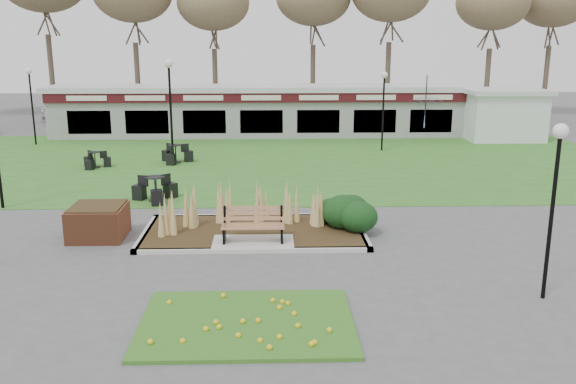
{
  "coord_description": "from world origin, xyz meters",
  "views": [
    {
      "loc": [
        0.49,
        -15.65,
        5.46
      ],
      "look_at": [
        1.01,
        2.0,
        1.04
      ],
      "focal_mm": 38.0,
      "sensor_mm": 36.0,
      "label": 1
    }
  ],
  "objects_px": {
    "brick_planter": "(98,221)",
    "lamp_post_near_right": "(556,173)",
    "service_hut": "(503,114)",
    "bistro_set_b": "(176,157)",
    "lamp_post_far_right": "(384,94)",
    "food_pavilion": "(262,110)",
    "car_silver": "(71,111)",
    "bistro_set_c": "(156,193)",
    "bistro_set_a": "(95,162)",
    "park_bench": "(253,224)",
    "lamp_post_mid_right": "(170,88)",
    "patio_umbrella": "(425,112)",
    "lamp_post_far_left": "(30,89)"
  },
  "relations": [
    {
      "from": "patio_umbrella",
      "to": "bistro_set_c",
      "type": "bearing_deg",
      "value": -134.19
    },
    {
      "from": "patio_umbrella",
      "to": "lamp_post_far_right",
      "type": "bearing_deg",
      "value": -132.0
    },
    {
      "from": "food_pavilion",
      "to": "lamp_post_far_right",
      "type": "relative_size",
      "value": 6.23
    },
    {
      "from": "park_bench",
      "to": "lamp_post_far_left",
      "type": "relative_size",
      "value": 0.42
    },
    {
      "from": "brick_planter",
      "to": "lamp_post_far_right",
      "type": "distance_m",
      "value": 17.46
    },
    {
      "from": "park_bench",
      "to": "lamp_post_mid_right",
      "type": "distance_m",
      "value": 12.66
    },
    {
      "from": "bistro_set_a",
      "to": "service_hut",
      "type": "bearing_deg",
      "value": 19.13
    },
    {
      "from": "lamp_post_near_right",
      "to": "bistro_set_b",
      "type": "bearing_deg",
      "value": 123.72
    },
    {
      "from": "lamp_post_far_right",
      "to": "brick_planter",
      "type": "bearing_deg",
      "value": -127.57
    },
    {
      "from": "bistro_set_a",
      "to": "bistro_set_c",
      "type": "distance_m",
      "value": 6.88
    },
    {
      "from": "bistro_set_a",
      "to": "food_pavilion",
      "type": "bearing_deg",
      "value": 51.76
    },
    {
      "from": "food_pavilion",
      "to": "service_hut",
      "type": "relative_size",
      "value": 5.59
    },
    {
      "from": "car_silver",
      "to": "food_pavilion",
      "type": "bearing_deg",
      "value": -133.44
    },
    {
      "from": "brick_planter",
      "to": "lamp_post_far_left",
      "type": "distance_m",
      "value": 17.92
    },
    {
      "from": "lamp_post_far_right",
      "to": "lamp_post_mid_right",
      "type": "bearing_deg",
      "value": -164.69
    },
    {
      "from": "service_hut",
      "to": "bistro_set_c",
      "type": "distance_m",
      "value": 21.44
    },
    {
      "from": "brick_planter",
      "to": "lamp_post_mid_right",
      "type": "xyz_separation_m",
      "value": [
        0.42,
        10.93,
        2.9
      ]
    },
    {
      "from": "lamp_post_far_right",
      "to": "bistro_set_a",
      "type": "bearing_deg",
      "value": -163.76
    },
    {
      "from": "food_pavilion",
      "to": "lamp_post_near_right",
      "type": "relative_size",
      "value": 6.44
    },
    {
      "from": "lamp_post_far_right",
      "to": "patio_umbrella",
      "type": "relative_size",
      "value": 1.59
    },
    {
      "from": "lamp_post_mid_right",
      "to": "lamp_post_near_right",
      "type": "bearing_deg",
      "value": -56.07
    },
    {
      "from": "park_bench",
      "to": "lamp_post_mid_right",
      "type": "relative_size",
      "value": 0.37
    },
    {
      "from": "patio_umbrella",
      "to": "car_silver",
      "type": "height_order",
      "value": "patio_umbrella"
    },
    {
      "from": "service_hut",
      "to": "food_pavilion",
      "type": "bearing_deg",
      "value": 171.73
    },
    {
      "from": "patio_umbrella",
      "to": "lamp_post_near_right",
      "type": "bearing_deg",
      "value": -97.17
    },
    {
      "from": "lamp_post_near_right",
      "to": "food_pavilion",
      "type": "bearing_deg",
      "value": 105.27
    },
    {
      "from": "park_bench",
      "to": "lamp_post_mid_right",
      "type": "height_order",
      "value": "lamp_post_mid_right"
    },
    {
      "from": "brick_planter",
      "to": "food_pavilion",
      "type": "distance_m",
      "value": 19.49
    },
    {
      "from": "bistro_set_b",
      "to": "lamp_post_far_right",
      "type": "bearing_deg",
      "value": 16.0
    },
    {
      "from": "bistro_set_a",
      "to": "bistro_set_b",
      "type": "distance_m",
      "value": 3.52
    },
    {
      "from": "brick_planter",
      "to": "bistro_set_c",
      "type": "distance_m",
      "value": 4.11
    },
    {
      "from": "service_hut",
      "to": "park_bench",
      "type": "bearing_deg",
      "value": -127.25
    },
    {
      "from": "park_bench",
      "to": "bistro_set_a",
      "type": "bearing_deg",
      "value": 124.28
    },
    {
      "from": "food_pavilion",
      "to": "park_bench",
      "type": "bearing_deg",
      "value": -90.0
    },
    {
      "from": "bistro_set_c",
      "to": "lamp_post_far_right",
      "type": "bearing_deg",
      "value": 45.1
    },
    {
      "from": "patio_umbrella",
      "to": "car_silver",
      "type": "xyz_separation_m",
      "value": [
        -22.38,
        9.0,
        -0.92
      ]
    },
    {
      "from": "brick_planter",
      "to": "lamp_post_near_right",
      "type": "bearing_deg",
      "value": -22.61
    },
    {
      "from": "lamp_post_far_right",
      "to": "bistro_set_b",
      "type": "xyz_separation_m",
      "value": [
        -9.98,
        -2.86,
        -2.59
      ]
    },
    {
      "from": "car_silver",
      "to": "lamp_post_far_left",
      "type": "bearing_deg",
      "value": 171.34
    },
    {
      "from": "lamp_post_near_right",
      "to": "bistro_set_c",
      "type": "distance_m",
      "value": 13.31
    },
    {
      "from": "park_bench",
      "to": "lamp_post_mid_right",
      "type": "xyz_separation_m",
      "value": [
        -3.98,
        11.69,
        2.79
      ]
    },
    {
      "from": "service_hut",
      "to": "bistro_set_a",
      "type": "distance_m",
      "value": 21.95
    },
    {
      "from": "lamp_post_near_right",
      "to": "lamp_post_far_right",
      "type": "distance_m",
      "value": 18.21
    },
    {
      "from": "lamp_post_mid_right",
      "to": "patio_umbrella",
      "type": "relative_size",
      "value": 1.87
    },
    {
      "from": "lamp_post_far_left",
      "to": "car_silver",
      "type": "xyz_separation_m",
      "value": [
        -1.2,
        10.0,
        -2.3
      ]
    },
    {
      "from": "lamp_post_far_left",
      "to": "patio_umbrella",
      "type": "relative_size",
      "value": 1.64
    },
    {
      "from": "lamp_post_far_right",
      "to": "patio_umbrella",
      "type": "distance_m",
      "value": 4.62
    },
    {
      "from": "brick_planter",
      "to": "lamp_post_near_right",
      "type": "height_order",
      "value": "lamp_post_near_right"
    },
    {
      "from": "brick_planter",
      "to": "service_hut",
      "type": "bearing_deg",
      "value": 43.52
    },
    {
      "from": "lamp_post_near_right",
      "to": "car_silver",
      "type": "bearing_deg",
      "value": 122.83
    }
  ]
}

